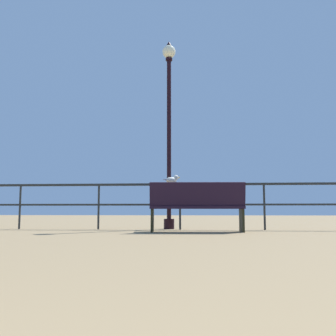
# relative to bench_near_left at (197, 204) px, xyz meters

# --- Properties ---
(pier_railing) EXTENTS (24.75, 0.05, 0.98)m
(pier_railing) POSITION_rel_bench_near_left_xyz_m (-0.37, 0.90, 0.19)
(pier_railing) COLOR #252727
(pier_railing) RESTS_ON ground_plane
(bench_near_left) EXTENTS (1.81, 0.70, 0.93)m
(bench_near_left) POSITION_rel_bench_near_left_xyz_m (0.00, 0.00, 0.00)
(bench_near_left) COLOR black
(bench_near_left) RESTS_ON ground_plane
(lamppost_center) EXTENTS (0.30, 0.30, 4.27)m
(lamppost_center) POSITION_rel_bench_near_left_xyz_m (-0.62, 1.14, 2.01)
(lamppost_center) COLOR black
(lamppost_center) RESTS_ON ground_plane
(seagull_on_rail) EXTENTS (0.37, 0.24, 0.18)m
(seagull_on_rail) POSITION_rel_bench_near_left_xyz_m (-0.54, 0.91, 0.54)
(seagull_on_rail) COLOR silver
(seagull_on_rail) RESTS_ON pier_railing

